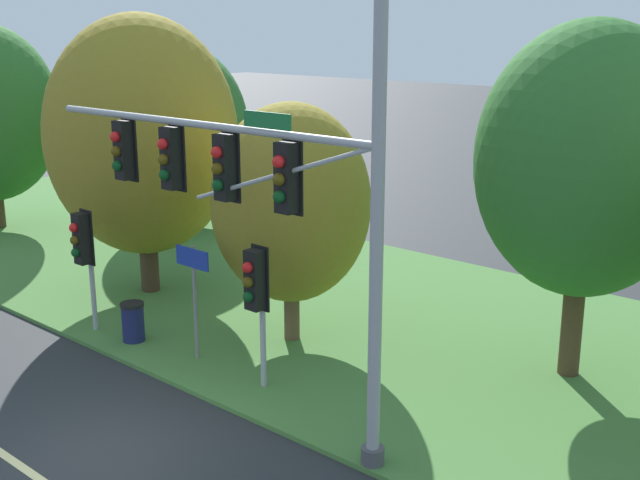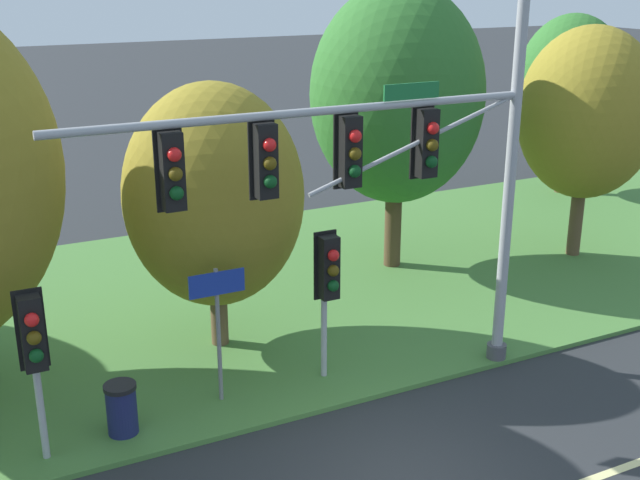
# 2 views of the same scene
# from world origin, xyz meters

# --- Properties ---
(grass_verge) EXTENTS (48.00, 11.50, 0.10)m
(grass_verge) POSITION_xyz_m (0.00, 8.25, 0.05)
(grass_verge) COLOR #477A38
(grass_verge) RESTS_ON ground
(traffic_signal_mast) EXTENTS (8.75, 0.49, 7.81)m
(traffic_signal_mast) POSITION_xyz_m (1.13, 2.71, 4.49)
(traffic_signal_mast) COLOR #9EA0A5
(traffic_signal_mast) RESTS_ON grass_verge
(pedestrian_signal_near_kerb) EXTENTS (0.46, 0.55, 3.01)m
(pedestrian_signal_near_kerb) POSITION_xyz_m (0.44, 3.46, 2.27)
(pedestrian_signal_near_kerb) COLOR #9EA0A5
(pedestrian_signal_near_kerb) RESTS_ON grass_verge
(pedestrian_signal_further_along) EXTENTS (0.46, 0.55, 3.00)m
(pedestrian_signal_further_along) POSITION_xyz_m (-4.90, 3.00, 2.25)
(pedestrian_signal_further_along) COLOR #9EA0A5
(pedestrian_signal_further_along) RESTS_ON grass_verge
(route_sign_post) EXTENTS (1.04, 0.08, 2.60)m
(route_sign_post) POSITION_xyz_m (-1.69, 3.65, 1.86)
(route_sign_post) COLOR slate
(route_sign_post) RESTS_ON grass_verge
(tree_mid_verge) EXTENTS (3.66, 3.66, 5.57)m
(tree_mid_verge) POSITION_xyz_m (-0.90, 5.91, 3.37)
(tree_mid_verge) COLOR brown
(tree_mid_verge) RESTS_ON grass_verge
(tree_tall_centre) EXTENTS (4.43, 4.43, 7.35)m
(tree_tall_centre) POSITION_xyz_m (4.89, 8.35, 4.67)
(tree_tall_centre) COLOR #4C3823
(tree_tall_centre) RESTS_ON grass_verge
(tree_right_far) EXTENTS (3.66, 3.66, 6.26)m
(tree_right_far) POSITION_xyz_m (9.88, 6.81, 4.05)
(tree_right_far) COLOR brown
(tree_right_far) RESTS_ON grass_verge
(tree_furthest_back) EXTENTS (3.60, 3.60, 6.19)m
(tree_furthest_back) POSITION_xyz_m (14.15, 12.02, 4.03)
(tree_furthest_back) COLOR brown
(tree_furthest_back) RESTS_ON grass_verge
(trash_bin) EXTENTS (0.56, 0.56, 0.93)m
(trash_bin) POSITION_xyz_m (-3.59, 3.34, 0.57)
(trash_bin) COLOR #191E4C
(trash_bin) RESTS_ON grass_verge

